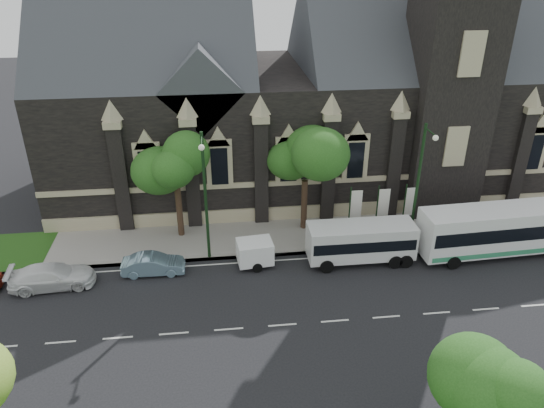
{
  "coord_description": "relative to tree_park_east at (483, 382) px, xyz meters",
  "views": [
    {
      "loc": [
        -3.15,
        -22.01,
        19.04
      ],
      "look_at": [
        0.11,
        6.0,
        4.56
      ],
      "focal_mm": 33.62,
      "sensor_mm": 36.0,
      "label": 1
    }
  ],
  "objects": [
    {
      "name": "ground",
      "position": [
        -6.18,
        9.32,
        -4.62
      ],
      "size": [
        160.0,
        160.0,
        0.0
      ],
      "primitive_type": "plane",
      "color": "black",
      "rests_on": "ground"
    },
    {
      "name": "sidewalk",
      "position": [
        -6.18,
        18.82,
        -4.54
      ],
      "size": [
        80.0,
        5.0,
        0.15
      ],
      "primitive_type": "cube",
      "color": "gray",
      "rests_on": "ground"
    },
    {
      "name": "museum",
      "position": [
        -1.06,
        28.1,
        3.55
      ],
      "size": [
        40.0,
        17.7,
        29.9
      ],
      "color": "black",
      "rests_on": "ground"
    },
    {
      "name": "tree_park_east",
      "position": [
        0.0,
        0.0,
        0.0
      ],
      "size": [
        3.4,
        3.4,
        6.28
      ],
      "color": "black",
      "rests_on": "ground"
    },
    {
      "name": "tree_walk_right",
      "position": [
        -2.96,
        20.04,
        1.2
      ],
      "size": [
        4.08,
        4.08,
        7.8
      ],
      "color": "black",
      "rests_on": "ground"
    },
    {
      "name": "tree_walk_left",
      "position": [
        -11.97,
        20.03,
        1.12
      ],
      "size": [
        3.91,
        3.91,
        7.64
      ],
      "color": "black",
      "rests_on": "ground"
    },
    {
      "name": "street_lamp_near",
      "position": [
        3.82,
        16.42,
        0.49
      ],
      "size": [
        0.36,
        1.88,
        9.0
      ],
      "color": "black",
      "rests_on": "ground"
    },
    {
      "name": "street_lamp_mid",
      "position": [
        -10.18,
        16.42,
        0.49
      ],
      "size": [
        0.36,
        1.88,
        9.0
      ],
      "color": "black",
      "rests_on": "ground"
    },
    {
      "name": "banner_flag_left",
      "position": [
        0.11,
        18.32,
        -2.24
      ],
      "size": [
        0.9,
        0.1,
        4.0
      ],
      "color": "black",
      "rests_on": "ground"
    },
    {
      "name": "banner_flag_center",
      "position": [
        2.11,
        18.32,
        -2.24
      ],
      "size": [
        0.9,
        0.1,
        4.0
      ],
      "color": "black",
      "rests_on": "ground"
    },
    {
      "name": "banner_flag_right",
      "position": [
        4.11,
        18.32,
        -2.24
      ],
      "size": [
        0.9,
        0.1,
        4.0
      ],
      "color": "black",
      "rests_on": "ground"
    },
    {
      "name": "tour_coach",
      "position": [
        9.79,
        14.99,
        -2.73
      ],
      "size": [
        11.97,
        3.23,
        3.46
      ],
      "rotation": [
        0.0,
        0.0,
        0.05
      ],
      "color": "white",
      "rests_on": "ground"
    },
    {
      "name": "shuttle_bus",
      "position": [
        -0.15,
        15.18,
        -3.04
      ],
      "size": [
        7.05,
        2.51,
        2.72
      ],
      "rotation": [
        0.0,
        0.0,
        -0.0
      ],
      "color": "silver",
      "rests_on": "ground"
    },
    {
      "name": "box_trailer",
      "position": [
        -7.17,
        15.5,
        -3.62
      ],
      "size": [
        3.37,
        1.99,
        1.76
      ],
      "rotation": [
        0.0,
        0.0,
        0.1
      ],
      "color": "white",
      "rests_on": "ground"
    },
    {
      "name": "sedan",
      "position": [
        -13.75,
        15.31,
        -3.96
      ],
      "size": [
        4.01,
        1.46,
        1.32
      ],
      "primitive_type": "imported",
      "rotation": [
        0.0,
        0.0,
        1.55
      ],
      "color": "#7A9CB0",
      "rests_on": "ground"
    },
    {
      "name": "car_far_white",
      "position": [
        -19.82,
        14.59,
        -3.88
      ],
      "size": [
        5.23,
        2.46,
        1.48
      ],
      "primitive_type": "imported",
      "rotation": [
        0.0,
        0.0,
        1.65
      ],
      "color": "white",
      "rests_on": "ground"
    }
  ]
}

